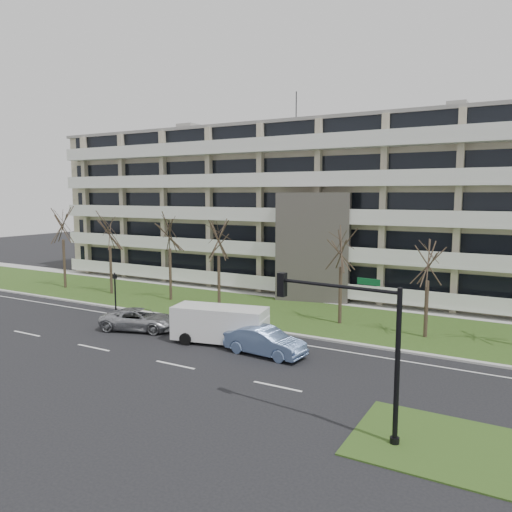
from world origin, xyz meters
The scene contains 18 objects.
ground centered at (0.00, 0.00, 0.00)m, with size 160.00×160.00×0.00m, color black.
grass_verge centered at (0.00, 13.00, 0.03)m, with size 90.00×10.00×0.06m, color #2B4517.
curb centered at (0.00, 8.00, 0.06)m, with size 90.00×0.35×0.12m, color #B2B2AD.
sidewalk centered at (0.00, 18.50, 0.04)m, with size 90.00×2.00×0.08m, color #B2B2AD.
grass_median centered at (14.00, -2.00, 0.03)m, with size 7.00×5.00×0.06m, color #2B4517.
lane_edge_line centered at (0.00, 6.50, 0.01)m, with size 90.00×0.12×0.01m, color white.
apartment_building centered at (-0.01, 25.32, 7.61)m, with size 60.50×15.10×18.75m.
silver_pickup centered at (-6.33, 4.24, 0.70)m, with size 2.32×5.02×1.40m, color #A1A3A8.
blue_sedan centered at (3.32, 3.76, 0.77)m, with size 1.64×4.69×1.55m, color #6F8CC1.
white_van centered at (-0.05, 4.46, 1.31)m, with size 5.94×3.14×2.19m.
traffic_signal centered at (10.44, -2.63, 3.82)m, with size 5.09×0.76×5.91m.
pedestrian_signal centered at (-11.32, 7.10, 1.92)m, with size 0.34×0.30×3.02m.
tree_0 centered at (-22.63, 11.89, 6.44)m, with size 4.14×4.14×8.27m.
tree_1 centered at (-16.69, 11.97, 5.96)m, with size 3.83×3.83×7.67m.
tree_2 centered at (-10.40, 12.50, 6.08)m, with size 3.91×3.91×7.82m.
tree_3 centered at (-4.83, 11.45, 5.85)m, with size 3.76×3.76×7.52m.
tree_4 centered at (4.65, 12.13, 5.51)m, with size 3.55×3.55×7.09m.
tree_5 centered at (10.43, 11.58, 4.98)m, with size 3.21×3.21×6.42m.
Camera 1 is at (16.03, -19.86, 8.90)m, focal length 35.00 mm.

